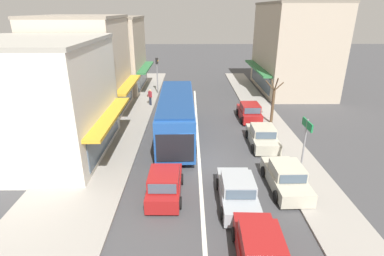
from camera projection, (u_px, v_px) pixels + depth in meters
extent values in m
plane|color=#3F3F42|center=(199.00, 162.00, 19.39)|extent=(140.00, 140.00, 0.00)
cube|color=silver|center=(198.00, 137.00, 23.11)|extent=(0.20, 28.00, 0.01)
cube|color=gray|center=(115.00, 127.00, 24.89)|extent=(5.20, 44.00, 0.14)
cube|color=gray|center=(271.00, 127.00, 24.99)|extent=(2.80, 44.00, 0.12)
cube|color=silver|center=(39.00, 102.00, 19.08)|extent=(7.80, 8.87, 7.34)
cube|color=gold|center=(109.00, 116.00, 19.47)|extent=(1.10, 8.16, 0.20)
cube|color=#425160|center=(105.00, 135.00, 19.95)|extent=(0.06, 7.09, 1.80)
cube|color=#A19D92|center=(27.00, 41.00, 17.68)|extent=(7.96, 8.87, 0.24)
cube|color=beige|center=(84.00, 68.00, 27.14)|extent=(6.90, 8.33, 8.48)
cube|color=gold|center=(128.00, 84.00, 27.74)|extent=(1.10, 7.66, 0.20)
cube|color=#425160|center=(125.00, 98.00, 28.22)|extent=(0.06, 6.66, 1.80)
cube|color=gray|center=(77.00, 17.00, 25.52)|extent=(7.06, 8.33, 0.24)
cube|color=#B2A38E|center=(108.00, 56.00, 35.22)|extent=(7.72, 8.33, 8.21)
cube|color=#2D703D|center=(145.00, 67.00, 35.78)|extent=(1.10, 7.66, 0.20)
cube|color=#425160|center=(143.00, 78.00, 36.26)|extent=(0.06, 6.66, 1.80)
cube|color=gray|center=(104.00, 17.00, 33.66)|extent=(7.88, 8.33, 0.24)
cube|color=#B2A38E|center=(293.00, 49.00, 34.79)|extent=(7.11, 11.76, 9.71)
cube|color=#2D703D|center=(258.00, 68.00, 35.55)|extent=(1.10, 10.82, 0.20)
cube|color=#425160|center=(260.00, 79.00, 36.04)|extent=(0.06, 9.41, 1.80)
cube|color=gray|center=(299.00, 3.00, 32.94)|extent=(7.27, 11.76, 0.24)
cube|color=#1E4C99|center=(177.00, 115.00, 22.63)|extent=(2.74, 10.85, 2.70)
cube|color=#425160|center=(176.00, 110.00, 22.48)|extent=(2.77, 10.42, 0.90)
cube|color=black|center=(175.00, 148.00, 17.67)|extent=(2.25, 0.11, 1.76)
cube|color=navy|center=(176.00, 97.00, 22.11)|extent=(2.60, 9.99, 0.12)
cylinder|color=black|center=(163.00, 116.00, 26.18)|extent=(0.28, 0.97, 0.96)
cylinder|color=black|center=(192.00, 116.00, 26.25)|extent=(0.28, 0.97, 0.96)
cylinder|color=black|center=(158.00, 147.00, 20.31)|extent=(0.28, 0.97, 0.96)
cylinder|color=black|center=(194.00, 147.00, 20.39)|extent=(0.28, 0.97, 0.96)
cube|color=maroon|center=(165.00, 187.00, 15.71)|extent=(1.69, 3.72, 0.76)
cube|color=maroon|center=(164.00, 178.00, 15.17)|extent=(1.55, 1.92, 0.64)
cube|color=#425160|center=(166.00, 169.00, 16.08)|extent=(1.40, 0.08, 0.54)
cube|color=#425160|center=(162.00, 189.00, 14.27)|extent=(1.37, 0.08, 0.51)
cylinder|color=black|center=(152.00, 179.00, 16.83)|extent=(0.19, 0.62, 0.62)
cylinder|color=black|center=(181.00, 179.00, 16.82)|extent=(0.19, 0.62, 0.62)
cylinder|color=black|center=(147.00, 203.00, 14.76)|extent=(0.19, 0.62, 0.62)
cylinder|color=black|center=(180.00, 203.00, 14.75)|extent=(0.19, 0.62, 0.62)
cube|color=maroon|center=(259.00, 251.00, 11.55)|extent=(1.78, 3.76, 0.76)
cube|color=maroon|center=(262.00, 242.00, 11.01)|extent=(1.59, 1.96, 0.64)
cube|color=#425160|center=(257.00, 225.00, 11.91)|extent=(1.40, 0.11, 0.54)
cylinder|color=black|center=(234.00, 235.00, 12.68)|extent=(0.20, 0.63, 0.62)
cylinder|color=black|center=(273.00, 235.00, 12.64)|extent=(0.20, 0.63, 0.62)
cube|color=#9EA3A8|center=(237.00, 194.00, 15.10)|extent=(1.76, 4.22, 0.72)
cube|color=#9EA3A8|center=(238.00, 184.00, 14.76)|extent=(1.58, 1.82, 0.60)
cube|color=#425160|center=(236.00, 174.00, 15.62)|extent=(1.44, 0.07, 0.51)
cube|color=#425160|center=(241.00, 195.00, 13.91)|extent=(1.40, 0.07, 0.48)
cylinder|color=black|center=(218.00, 184.00, 16.34)|extent=(0.19, 0.62, 0.62)
cylinder|color=black|center=(249.00, 184.00, 16.34)|extent=(0.19, 0.62, 0.62)
cylinder|color=black|center=(222.00, 213.00, 14.00)|extent=(0.19, 0.62, 0.62)
cylinder|color=black|center=(259.00, 213.00, 14.00)|extent=(0.19, 0.62, 0.62)
cube|color=#B7B29E|center=(285.00, 180.00, 16.38)|extent=(1.81, 4.23, 0.72)
cube|color=#B7B29E|center=(287.00, 170.00, 16.04)|extent=(1.60, 1.83, 0.60)
cube|color=#425160|center=(282.00, 162.00, 16.89)|extent=(1.44, 0.09, 0.51)
cube|color=#425160|center=(293.00, 179.00, 15.19)|extent=(1.40, 0.09, 0.48)
cylinder|color=black|center=(264.00, 172.00, 17.60)|extent=(0.19, 0.62, 0.62)
cylinder|color=black|center=(293.00, 171.00, 17.64)|extent=(0.19, 0.62, 0.62)
cylinder|color=black|center=(276.00, 196.00, 15.26)|extent=(0.19, 0.62, 0.62)
cylinder|color=black|center=(309.00, 196.00, 15.30)|extent=(0.19, 0.62, 0.62)
cube|color=#B7B29E|center=(262.00, 138.00, 21.61)|extent=(1.78, 4.23, 0.72)
cube|color=#B7B29E|center=(263.00, 130.00, 21.27)|extent=(1.59, 1.82, 0.60)
cube|color=#425160|center=(261.00, 126.00, 22.13)|extent=(1.44, 0.08, 0.51)
cube|color=#425160|center=(266.00, 136.00, 20.42)|extent=(1.40, 0.08, 0.48)
cylinder|color=black|center=(247.00, 134.00, 22.86)|extent=(0.19, 0.62, 0.62)
cylinder|color=black|center=(270.00, 134.00, 22.85)|extent=(0.19, 0.62, 0.62)
cylinder|color=black|center=(253.00, 148.00, 20.52)|extent=(0.19, 0.62, 0.62)
cylinder|color=black|center=(278.00, 148.00, 20.51)|extent=(0.19, 0.62, 0.62)
cube|color=maroon|center=(249.00, 114.00, 26.63)|extent=(1.69, 3.72, 0.76)
cube|color=maroon|center=(250.00, 107.00, 26.10)|extent=(1.55, 1.92, 0.64)
cube|color=#425160|center=(248.00, 104.00, 27.00)|extent=(1.40, 0.08, 0.54)
cube|color=#425160|center=(253.00, 111.00, 25.20)|extent=(1.37, 0.08, 0.51)
cylinder|color=black|center=(238.00, 112.00, 27.73)|extent=(0.19, 0.62, 0.62)
cylinder|color=black|center=(255.00, 112.00, 27.76)|extent=(0.19, 0.62, 0.62)
cylinder|color=black|center=(242.00, 120.00, 25.66)|extent=(0.19, 0.62, 0.62)
cylinder|color=black|center=(261.00, 120.00, 25.70)|extent=(0.19, 0.62, 0.62)
cylinder|color=gray|center=(157.00, 76.00, 33.86)|extent=(0.12, 0.12, 4.20)
cube|color=black|center=(157.00, 61.00, 33.22)|extent=(0.24, 0.24, 0.68)
sphere|color=black|center=(158.00, 59.00, 33.13)|extent=(0.13, 0.13, 0.13)
sphere|color=orange|center=(158.00, 61.00, 33.21)|extent=(0.13, 0.13, 0.13)
sphere|color=black|center=(158.00, 63.00, 33.29)|extent=(0.13, 0.13, 0.13)
cylinder|color=gray|center=(304.00, 149.00, 17.01)|extent=(0.10, 0.10, 3.60)
cube|color=#19753D|center=(307.00, 125.00, 16.44)|extent=(0.08, 1.40, 0.44)
cube|color=white|center=(308.00, 125.00, 16.44)|extent=(0.01, 1.10, 0.10)
cylinder|color=brown|center=(273.00, 108.00, 25.18)|extent=(0.24, 0.24, 2.96)
cylinder|color=brown|center=(273.00, 85.00, 24.97)|extent=(0.10, 1.03, 0.70)
cylinder|color=brown|center=(279.00, 86.00, 24.51)|extent=(0.76, 0.10, 0.76)
cylinder|color=brown|center=(276.00, 84.00, 24.06)|extent=(0.10, 0.83, 1.24)
cylinder|color=brown|center=(270.00, 86.00, 24.48)|extent=(0.84, 0.10, 0.89)
cylinder|color=#232838|center=(151.00, 101.00, 30.16)|extent=(0.14, 0.14, 0.84)
cylinder|color=#232838|center=(150.00, 101.00, 30.28)|extent=(0.14, 0.14, 0.84)
cube|color=#A82D38|center=(150.00, 94.00, 29.96)|extent=(0.40, 0.42, 0.56)
sphere|color=tan|center=(150.00, 90.00, 29.81)|extent=(0.22, 0.22, 0.22)
cylinder|color=#A82D38|center=(151.00, 95.00, 29.79)|extent=(0.09, 0.09, 0.54)
cylinder|color=#A82D38|center=(149.00, 94.00, 30.13)|extent=(0.09, 0.09, 0.54)
cube|color=brown|center=(148.00, 95.00, 30.23)|extent=(0.25, 0.23, 0.22)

